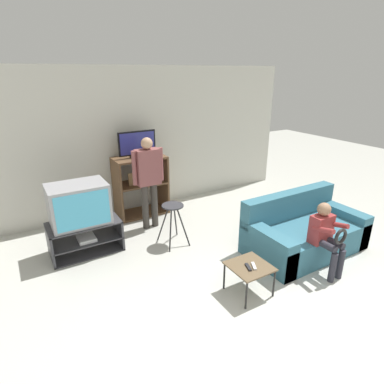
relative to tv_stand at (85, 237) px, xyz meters
name	(u,v)px	position (x,y,z in m)	size (l,w,h in m)	color
ground_plane	(313,354)	(1.38, -2.97, -0.23)	(18.00, 18.00, 0.00)	beige
wall_back	(140,141)	(1.38, 1.17, 1.07)	(6.40, 0.06, 2.60)	beige
tv_stand	(85,237)	(0.00, 0.00, 0.00)	(1.00, 0.56, 0.47)	#38383D
television_main	(79,204)	(-0.03, 0.02, 0.53)	(0.79, 0.56, 0.58)	#9E9EA3
media_shelf	(141,185)	(1.23, 0.84, 0.32)	(0.91, 0.51, 1.08)	brown
television_flat	(137,145)	(1.21, 0.86, 1.07)	(0.67, 0.20, 0.46)	black
folding_stool	(173,213)	(1.22, -0.44, 0.28)	(0.37, 0.44, 0.64)	black
snack_table	(249,269)	(1.44, -1.95, 0.10)	(0.46, 0.46, 0.38)	brown
remote_control_black	(248,267)	(1.39, -1.98, 0.16)	(0.04, 0.14, 0.02)	#232328
remote_control_white	(254,266)	(1.46, -1.99, 0.16)	(0.04, 0.14, 0.02)	silver
couch	(303,232)	(2.79, -1.56, 0.04)	(1.75, 0.93, 0.81)	teal
person_standing_adult	(148,175)	(1.14, 0.25, 0.70)	(0.53, 0.20, 1.54)	#3D3833
person_seated_child	(326,233)	(2.56, -2.10, 0.33)	(0.33, 0.43, 0.95)	#2D2D38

